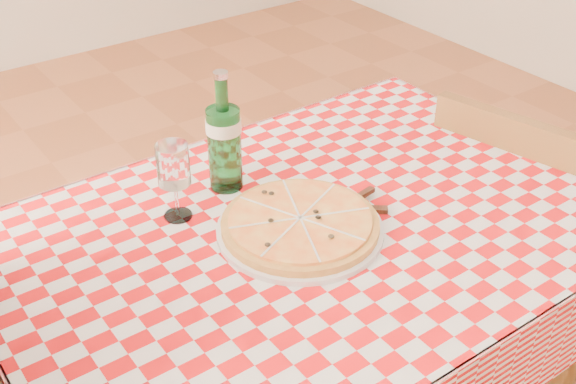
% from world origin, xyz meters
% --- Properties ---
extents(dining_table, '(1.20, 0.80, 0.75)m').
position_xyz_m(dining_table, '(0.00, 0.00, 0.66)').
color(dining_table, brown).
rests_on(dining_table, ground).
extents(tablecloth, '(1.30, 0.90, 0.01)m').
position_xyz_m(tablecloth, '(0.00, 0.00, 0.75)').
color(tablecloth, '#B40B0E').
rests_on(tablecloth, dining_table).
extents(chair_near, '(0.46, 0.46, 0.84)m').
position_xyz_m(chair_near, '(0.68, 0.01, 0.48)').
color(chair_near, brown).
rests_on(chair_near, ground).
extents(pizza_plate, '(0.45, 0.45, 0.04)m').
position_xyz_m(pizza_plate, '(-0.03, -0.00, 0.78)').
color(pizza_plate, '#B97A3D').
rests_on(pizza_plate, tablecloth).
extents(water_bottle, '(0.09, 0.09, 0.28)m').
position_xyz_m(water_bottle, '(-0.06, 0.24, 0.90)').
color(water_bottle, '#175E25').
rests_on(water_bottle, tablecloth).
extents(wine_glass, '(0.09, 0.09, 0.17)m').
position_xyz_m(wine_glass, '(-0.21, 0.19, 0.84)').
color(wine_glass, silver).
rests_on(wine_glass, tablecloth).
extents(cutlery, '(0.25, 0.22, 0.02)m').
position_xyz_m(cutlery, '(0.09, -0.00, 0.77)').
color(cutlery, silver).
rests_on(cutlery, tablecloth).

